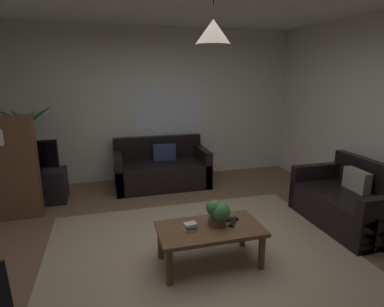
% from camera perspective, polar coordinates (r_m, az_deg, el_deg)
% --- Properties ---
extents(floor, '(5.14, 5.38, 0.02)m').
position_cam_1_polar(floor, '(3.72, 1.28, -17.18)').
color(floor, brown).
rests_on(floor, ground).
extents(rug, '(3.34, 2.96, 0.01)m').
position_cam_1_polar(rug, '(3.55, 2.26, -18.62)').
color(rug, tan).
rests_on(rug, ground).
extents(wall_back, '(5.26, 0.06, 2.71)m').
position_cam_1_polar(wall_back, '(5.85, -6.37, 8.67)').
color(wall_back, silver).
rests_on(wall_back, ground).
extents(window_pane, '(1.17, 0.01, 1.14)m').
position_cam_1_polar(window_pane, '(5.87, -4.66, 6.72)').
color(window_pane, white).
extents(couch_under_window, '(1.59, 0.85, 0.82)m').
position_cam_1_polar(couch_under_window, '(5.56, -5.54, -3.01)').
color(couch_under_window, black).
rests_on(couch_under_window, ground).
extents(couch_right_side, '(0.85, 1.37, 0.82)m').
position_cam_1_polar(couch_right_side, '(4.64, 26.65, -8.17)').
color(couch_right_side, black).
rests_on(couch_right_side, ground).
extents(coffee_table, '(1.07, 0.58, 0.41)m').
position_cam_1_polar(coffee_table, '(3.33, 3.27, -14.19)').
color(coffee_table, brown).
rests_on(coffee_table, ground).
extents(book_on_table_0, '(0.12, 0.09, 0.02)m').
position_cam_1_polar(book_on_table_0, '(3.23, -0.42, -13.57)').
color(book_on_table_0, beige).
rests_on(book_on_table_0, coffee_table).
extents(book_on_table_1, '(0.12, 0.11, 0.02)m').
position_cam_1_polar(book_on_table_1, '(3.23, -0.26, -13.12)').
color(book_on_table_1, '#387247').
rests_on(book_on_table_1, coffee_table).
extents(book_on_table_2, '(0.13, 0.11, 0.03)m').
position_cam_1_polar(book_on_table_2, '(3.21, -0.34, -12.73)').
color(book_on_table_2, beige).
rests_on(book_on_table_2, coffee_table).
extents(remote_on_table_0, '(0.13, 0.16, 0.02)m').
position_cam_1_polar(remote_on_table_0, '(3.38, 7.36, -12.35)').
color(remote_on_table_0, black).
rests_on(remote_on_table_0, coffee_table).
extents(remote_on_table_1, '(0.16, 0.05, 0.02)m').
position_cam_1_polar(remote_on_table_1, '(3.45, 6.99, -11.74)').
color(remote_on_table_1, black).
rests_on(remote_on_table_1, coffee_table).
extents(potted_plant_on_table, '(0.24, 0.22, 0.27)m').
position_cam_1_polar(potted_plant_on_table, '(3.27, 4.72, -10.59)').
color(potted_plant_on_table, brown).
rests_on(potted_plant_on_table, coffee_table).
extents(tv_stand, '(0.90, 0.44, 0.50)m').
position_cam_1_polar(tv_stand, '(5.37, -26.48, -5.47)').
color(tv_stand, black).
rests_on(tv_stand, ground).
extents(tv, '(0.75, 0.16, 0.47)m').
position_cam_1_polar(tv, '(5.21, -27.13, -0.45)').
color(tv, black).
rests_on(tv, tv_stand).
extents(potted_palm_corner, '(0.86, 0.71, 1.50)m').
position_cam_1_polar(potted_palm_corner, '(5.68, -27.20, -0.67)').
color(potted_palm_corner, brown).
rests_on(potted_palm_corner, ground).
extents(bookshelf_corner, '(0.70, 0.31, 1.40)m').
position_cam_1_polar(bookshelf_corner, '(4.83, -30.28, -2.22)').
color(bookshelf_corner, brown).
rests_on(bookshelf_corner, ground).
extents(pendant_lamp, '(0.31, 0.31, 0.53)m').
position_cam_1_polar(pendant_lamp, '(2.94, 3.85, 21.13)').
color(pendant_lamp, black).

